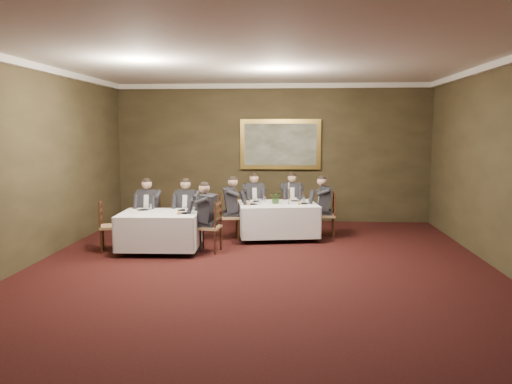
# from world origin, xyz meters

# --- Properties ---
(ground) EXTENTS (10.00, 10.00, 0.00)m
(ground) POSITION_xyz_m (0.00, 0.00, 0.00)
(ground) COLOR black
(ground) RESTS_ON ground
(ceiling) EXTENTS (8.00, 10.00, 0.10)m
(ceiling) POSITION_xyz_m (0.00, 0.00, 3.50)
(ceiling) COLOR silver
(ceiling) RESTS_ON back_wall
(back_wall) EXTENTS (8.00, 0.10, 3.50)m
(back_wall) POSITION_xyz_m (0.00, 5.00, 1.75)
(back_wall) COLOR #2E2817
(back_wall) RESTS_ON ground
(front_wall) EXTENTS (8.00, 0.10, 3.50)m
(front_wall) POSITION_xyz_m (0.00, -5.00, 1.75)
(front_wall) COLOR #2E2817
(front_wall) RESTS_ON ground
(left_wall) EXTENTS (0.10, 10.00, 3.50)m
(left_wall) POSITION_xyz_m (-4.00, 0.00, 1.75)
(left_wall) COLOR #2E2817
(left_wall) RESTS_ON ground
(crown_molding) EXTENTS (8.00, 10.00, 0.12)m
(crown_molding) POSITION_xyz_m (0.00, 0.00, 3.44)
(crown_molding) COLOR white
(crown_molding) RESTS_ON back_wall
(table_main) EXTENTS (1.87, 1.54, 0.67)m
(table_main) POSITION_xyz_m (0.22, 2.88, 0.45)
(table_main) COLOR black
(table_main) RESTS_ON ground
(table_second) EXTENTS (1.57, 1.22, 0.67)m
(table_second) POSITION_xyz_m (-2.01, 1.51, 0.45)
(table_second) COLOR black
(table_second) RESTS_ON ground
(chair_main_backleft) EXTENTS (0.53, 0.51, 1.00)m
(chair_main_backleft) POSITION_xyz_m (-0.37, 3.66, 0.28)
(chair_main_backleft) COLOR #99774E
(chair_main_backleft) RESTS_ON ground
(diner_main_backleft) EXTENTS (0.50, 0.56, 1.35)m
(diner_main_backleft) POSITION_xyz_m (-0.36, 3.64, 0.51)
(diner_main_backleft) COLOR black
(diner_main_backleft) RESTS_ON chair_main_backleft
(chair_main_backright) EXTENTS (0.46, 0.44, 1.00)m
(chair_main_backright) POSITION_xyz_m (0.52, 3.81, 0.28)
(chair_main_backright) COLOR #99774E
(chair_main_backright) RESTS_ON ground
(diner_main_backright) EXTENTS (0.44, 0.50, 1.35)m
(diner_main_backright) POSITION_xyz_m (0.52, 3.79, 0.51)
(diner_main_backright) COLOR black
(diner_main_backright) RESTS_ON chair_main_backright
(chair_main_endleft) EXTENTS (0.50, 0.51, 1.00)m
(chair_main_endleft) POSITION_xyz_m (-0.83, 2.70, 0.28)
(chair_main_endleft) COLOR #99774E
(chair_main_endleft) RESTS_ON ground
(diner_main_endleft) EXTENTS (0.55, 0.49, 1.35)m
(diner_main_endleft) POSITION_xyz_m (-0.81, 2.71, 0.51)
(diner_main_endleft) COLOR black
(diner_main_endleft) RESTS_ON chair_main_endleft
(chair_main_endright) EXTENTS (0.42, 0.44, 1.00)m
(chair_main_endright) POSITION_xyz_m (1.27, 3.06, 0.28)
(chair_main_endright) COLOR #99774E
(chair_main_endright) RESTS_ON ground
(diner_main_endright) EXTENTS (0.48, 0.42, 1.35)m
(diner_main_endright) POSITION_xyz_m (1.26, 3.06, 0.51)
(diner_main_endright) COLOR black
(diner_main_endright) RESTS_ON chair_main_endright
(chair_sec_backleft) EXTENTS (0.44, 0.42, 1.00)m
(chair_sec_backleft) POSITION_xyz_m (-2.45, 2.27, 0.28)
(chair_sec_backleft) COLOR #99774E
(chair_sec_backleft) RESTS_ON ground
(diner_sec_backleft) EXTENTS (0.42, 0.48, 1.35)m
(diner_sec_backleft) POSITION_xyz_m (-2.45, 2.26, 0.51)
(diner_sec_backleft) COLOR black
(diner_sec_backleft) RESTS_ON chair_sec_backleft
(chair_sec_backright) EXTENTS (0.49, 0.47, 1.00)m
(chair_sec_backright) POSITION_xyz_m (-1.64, 2.30, 0.28)
(chair_sec_backright) COLOR #99774E
(chair_sec_backright) RESTS_ON ground
(diner_sec_backright) EXTENTS (0.46, 0.53, 1.35)m
(diner_sec_backright) POSITION_xyz_m (-1.64, 2.29, 0.51)
(diner_sec_backright) COLOR black
(diner_sec_backright) RESTS_ON chair_sec_backright
(chair_sec_endright) EXTENTS (0.48, 0.50, 1.00)m
(chair_sec_endright) POSITION_xyz_m (-1.05, 1.55, 0.28)
(chair_sec_endright) COLOR #99774E
(chair_sec_endright) RESTS_ON ground
(diner_sec_endright) EXTENTS (0.54, 0.47, 1.35)m
(diner_sec_endright) POSITION_xyz_m (-1.07, 1.55, 0.51)
(diner_sec_endright) COLOR black
(diner_sec_endright) RESTS_ON chair_sec_endright
(chair_sec_endleft) EXTENTS (0.53, 0.54, 1.00)m
(chair_sec_endleft) POSITION_xyz_m (-2.97, 1.47, 0.28)
(chair_sec_endleft) COLOR #99774E
(chair_sec_endleft) RESTS_ON ground
(centerpiece) EXTENTS (0.28, 0.25, 0.29)m
(centerpiece) POSITION_xyz_m (0.19, 2.86, 0.91)
(centerpiece) COLOR #2D5926
(centerpiece) RESTS_ON table_main
(candlestick) EXTENTS (0.07, 0.07, 0.47)m
(candlestick) POSITION_xyz_m (0.46, 2.85, 0.94)
(candlestick) COLOR gold
(candlestick) RESTS_ON table_main
(place_setting_table_main) EXTENTS (0.33, 0.31, 0.14)m
(place_setting_table_main) POSITION_xyz_m (-0.23, 3.18, 0.80)
(place_setting_table_main) COLOR white
(place_setting_table_main) RESTS_ON table_main
(place_setting_table_second) EXTENTS (0.33, 0.31, 0.14)m
(place_setting_table_second) POSITION_xyz_m (-2.38, 1.84, 0.80)
(place_setting_table_second) COLOR white
(place_setting_table_second) RESTS_ON table_second
(painting) EXTENTS (2.04, 0.09, 1.27)m
(painting) POSITION_xyz_m (0.22, 4.94, 1.98)
(painting) COLOR #DFC151
(painting) RESTS_ON back_wall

